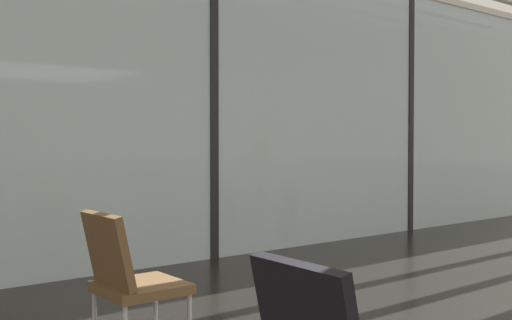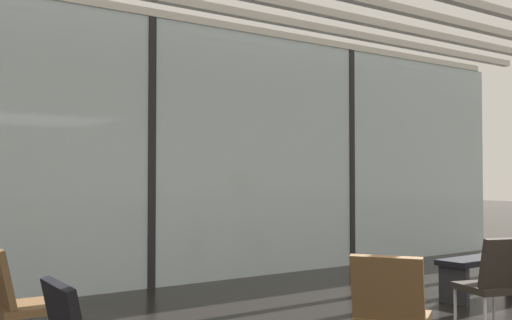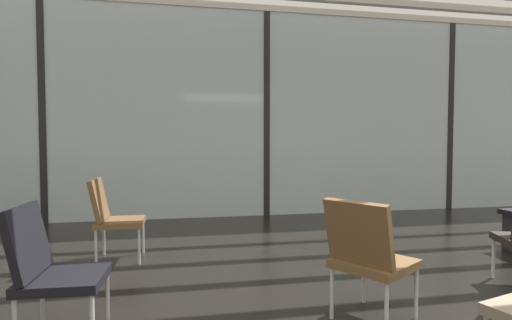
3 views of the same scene
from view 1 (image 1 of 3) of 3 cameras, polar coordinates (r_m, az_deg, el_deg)
glass_curtain_wall at (r=6.78m, az=-4.14°, el=5.29°), size 14.00×0.08×3.43m
window_mullion_1 at (r=6.78m, az=-4.14°, el=5.29°), size 0.10×0.12×3.43m
window_mullion_2 at (r=9.24m, az=14.02°, el=4.25°), size 0.10×0.12×3.43m
parked_airplane at (r=11.15m, az=-22.63°, el=4.67°), size 14.42×3.81×3.81m
lounge_chair_4 at (r=3.78m, az=-11.86°, el=-10.36°), size 0.53×0.49×0.87m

